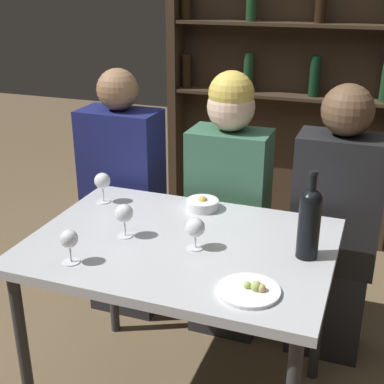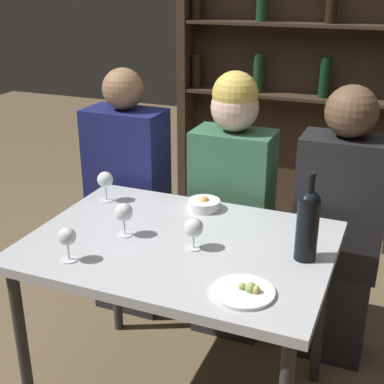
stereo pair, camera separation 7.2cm
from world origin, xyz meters
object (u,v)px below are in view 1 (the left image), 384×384
(wine_glass_2, at_px, (195,228))
(seated_person_left, at_px, (124,203))
(seated_person_right, at_px, (334,233))
(seated_person_center, at_px, (228,211))
(wine_bottle, at_px, (309,220))
(food_plate_0, at_px, (250,290))
(snack_bowl, at_px, (202,204))
(wine_glass_1, at_px, (69,240))
(wine_glass_0, at_px, (102,182))
(wine_glass_3, at_px, (124,214))

(wine_glass_2, relative_size, seated_person_left, 0.09)
(seated_person_right, bearing_deg, seated_person_center, -180.00)
(wine_bottle, bearing_deg, seated_person_right, 84.38)
(food_plate_0, bearing_deg, snack_bowl, 121.99)
(wine_glass_1, distance_m, seated_person_right, 1.19)
(snack_bowl, distance_m, seated_person_right, 0.61)
(snack_bowl, bearing_deg, wine_bottle, -28.82)
(snack_bowl, bearing_deg, wine_glass_0, -169.93)
(wine_bottle, height_order, wine_glass_0, wine_bottle)
(wine_bottle, height_order, wine_glass_1, wine_bottle)
(wine_glass_3, relative_size, seated_person_center, 0.10)
(wine_glass_1, height_order, seated_person_right, seated_person_right)
(wine_bottle, height_order, seated_person_left, seated_person_left)
(wine_glass_0, xyz_separation_m, snack_bowl, (0.43, 0.08, -0.07))
(wine_glass_2, xyz_separation_m, snack_bowl, (-0.09, 0.34, -0.06))
(wine_bottle, xyz_separation_m, seated_person_center, (-0.44, 0.53, -0.25))
(wine_glass_1, distance_m, seated_person_left, 0.91)
(wine_glass_3, bearing_deg, seated_person_right, 40.18)
(wine_glass_1, height_order, seated_person_center, seated_person_center)
(food_plate_0, height_order, seated_person_center, seated_person_center)
(snack_bowl, xyz_separation_m, seated_person_left, (-0.51, 0.27, -0.18))
(wine_glass_3, xyz_separation_m, seated_person_left, (-0.32, 0.61, -0.25))
(wine_glass_2, xyz_separation_m, food_plate_0, (0.26, -0.21, -0.07))
(wine_bottle, relative_size, wine_glass_2, 2.68)
(wine_glass_2, distance_m, seated_person_center, 0.64)
(food_plate_0, bearing_deg, wine_glass_1, -177.41)
(wine_glass_0, height_order, snack_bowl, wine_glass_0)
(wine_glass_0, distance_m, wine_glass_3, 0.35)
(wine_glass_0, height_order, seated_person_center, seated_person_center)
(food_plate_0, xyz_separation_m, seated_person_right, (0.18, 0.82, -0.16))
(wine_glass_0, height_order, wine_glass_1, wine_glass_0)
(wine_glass_0, distance_m, seated_person_right, 1.04)
(wine_glass_2, xyz_separation_m, wine_glass_3, (-0.28, -0.00, 0.01))
(wine_glass_2, height_order, food_plate_0, wine_glass_2)
(wine_glass_3, distance_m, snack_bowl, 0.39)
(wine_glass_0, relative_size, wine_glass_2, 1.12)
(wine_glass_1, distance_m, food_plate_0, 0.62)
(snack_bowl, relative_size, seated_person_center, 0.10)
(wine_bottle, relative_size, seated_person_center, 0.24)
(wine_glass_3, xyz_separation_m, food_plate_0, (0.54, -0.21, -0.08))
(wine_glass_3, xyz_separation_m, seated_person_right, (0.72, 0.61, -0.24))
(snack_bowl, bearing_deg, wine_glass_3, -119.44)
(wine_glass_0, relative_size, snack_bowl, 0.98)
(wine_glass_1, height_order, seated_person_left, seated_person_left)
(snack_bowl, relative_size, seated_person_right, 0.11)
(wine_glass_3, relative_size, seated_person_right, 0.10)
(wine_glass_2, height_order, wine_glass_3, wine_glass_3)
(wine_bottle, height_order, wine_glass_3, wine_bottle)
(wine_glass_1, xyz_separation_m, seated_person_right, (0.80, 0.85, -0.24))
(wine_glass_2, distance_m, wine_glass_3, 0.28)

